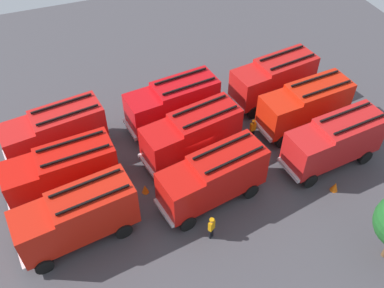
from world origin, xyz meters
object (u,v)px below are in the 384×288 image
Objects in this scene: firefighter_1 at (211,227)px; traffic_cone_1 at (145,189)px; fire_truck_1 at (173,103)px; traffic_cone_0 at (335,187)px; fire_truck_2 at (55,132)px; fire_truck_5 at (62,171)px; fire_truck_3 at (305,105)px; fire_truck_8 at (77,216)px; traffic_cone_2 at (235,165)px; firefighter_0 at (253,128)px; fire_truck_6 at (334,141)px; fire_truck_7 at (213,177)px; fire_truck_0 at (274,78)px; fire_truck_4 at (192,134)px.

firefighter_1 is 5.65m from traffic_cone_1.
traffic_cone_0 is at bearing 120.66° from fire_truck_1.
fire_truck_2 and fire_truck_5 have the same top height.
fire_truck_3 is 18.23m from fire_truck_5.
fire_truck_8 reaches higher than traffic_cone_1.
traffic_cone_0 is 6.94m from traffic_cone_2.
traffic_cone_0 is (-16.67, 2.38, -1.78)m from fire_truck_8.
firefighter_0 is 9.52m from firefighter_1.
fire_truck_5 is at bearing 17.01° from fire_truck_1.
fire_truck_6 is 10.81m from firefighter_1.
fire_truck_8 is (-0.19, 7.77, 0.00)m from fire_truck_2.
fire_truck_1 reaches higher than traffic_cone_1.
fire_truck_1 and fire_truck_5 have the same top height.
fire_truck_5 reaches higher than firefighter_0.
fire_truck_3 and fire_truck_7 have the same top height.
fire_truck_2 is at bearing -8.13° from fire_truck_0.
fire_truck_1 is 0.99× the size of fire_truck_4.
fire_truck_5 is at bearing -4.68° from fire_truck_3.
firefighter_0 is at bearing -166.08° from traffic_cone_1.
traffic_cone_1 is at bearing 121.21° from fire_truck_2.
fire_truck_3 is 1.00× the size of fire_truck_6.
fire_truck_0 is at bearing -49.62° from firefighter_0.
traffic_cone_0 is at bearing -118.47° from firefighter_1.
traffic_cone_0 is 12.85m from traffic_cone_1.
fire_truck_5 is 12.42× the size of traffic_cone_2.
fire_truck_1 is 4.37× the size of firefighter_0.
traffic_cone_1 is at bearing 98.66° from firefighter_0.
fire_truck_4 reaches higher than traffic_cone_0.
fire_truck_2 is 12.95m from traffic_cone_2.
fire_truck_3 reaches higher than firefighter_1.
fire_truck_0 and fire_truck_4 have the same top height.
fire_truck_3 is 12.63m from firefighter_1.
fire_truck_4 is 9.88m from fire_truck_6.
fire_truck_3 is 18.38m from fire_truck_8.
fire_truck_3 is at bearing -175.48° from fire_truck_8.
traffic_cone_2 is (-2.55, 6.00, -1.86)m from fire_truck_1.
traffic_cone_1 is at bearing 16.27° from fire_truck_4.
fire_truck_3 is 12.45× the size of traffic_cone_2.
firefighter_0 reaches higher than traffic_cone_0.
fire_truck_1 is 9.84m from fire_truck_5.
fire_truck_1 is 4.06× the size of firefighter_1.
fire_truck_1 is 6.77m from traffic_cone_2.
fire_truck_4 and fire_truck_6 have the same top height.
traffic_cone_2 is (2.54, 2.39, -0.66)m from firefighter_0.
fire_truck_7 reaches higher than firefighter_0.
fire_truck_6 is 0.99× the size of fire_truck_7.
fire_truck_1 is 10.85m from firefighter_1.
fire_truck_3 is 0.98× the size of fire_truck_4.
fire_truck_6 is (-9.00, 4.09, 0.00)m from fire_truck_4.
fire_truck_0 reaches higher than traffic_cone_1.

